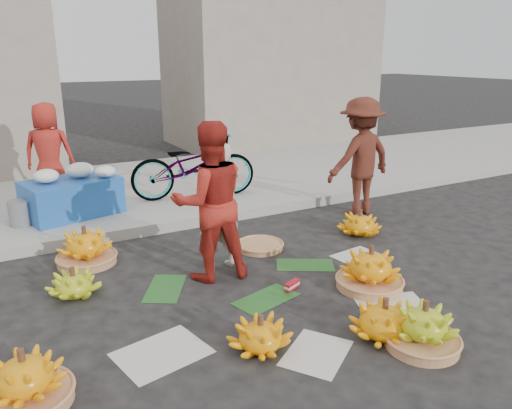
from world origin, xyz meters
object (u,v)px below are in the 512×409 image
flower_table (72,195)px  banana_bunch_4 (370,270)px  bicycle (193,166)px  banana_bunch_0 (25,381)px  vendor_cream (218,208)px

flower_table → banana_bunch_4: bearing=-71.4°
banana_bunch_4 → bicycle: 3.69m
banana_bunch_4 → flower_table: 4.29m
banana_bunch_0 → vendor_cream: (2.11, 1.42, 0.54)m
vendor_cream → banana_bunch_0: bearing=24.3°
bicycle → banana_bunch_4: bearing=-161.8°
banana_bunch_4 → vendor_cream: 1.73m
flower_table → bicycle: (1.84, 0.03, 0.22)m
vendor_cream → flower_table: (-1.16, 2.43, -0.30)m
vendor_cream → bicycle: vendor_cream is taller
banana_bunch_0 → flower_table: bearing=76.1°
banana_bunch_0 → banana_bunch_4: 3.28m
flower_table → bicycle: bicycle is taller
vendor_cream → bicycle: bearing=-115.3°
vendor_cream → bicycle: (0.69, 2.46, -0.09)m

